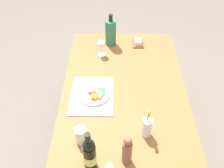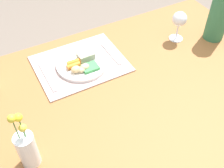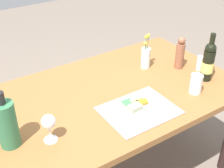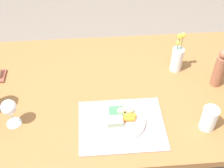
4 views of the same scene
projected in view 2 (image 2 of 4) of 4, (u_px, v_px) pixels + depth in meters
dining_table at (113, 105)px, 1.18m from camera, size 1.59×0.93×0.70m
placemat at (80, 64)px, 1.27m from camera, size 0.40×0.31×0.01m
dinner_plate at (82, 64)px, 1.24m from camera, size 0.23×0.23×0.04m
fork at (111, 53)px, 1.31m from camera, size 0.02×0.18×0.00m
knife at (47, 77)px, 1.20m from camera, size 0.02×0.19×0.00m
wine_glass at (179, 20)px, 1.33m from camera, size 0.07×0.07×0.15m
cooler_bottle at (219, 16)px, 1.33m from camera, size 0.10×0.10×0.30m
flower_vase at (27, 148)px, 0.87m from camera, size 0.06×0.06×0.24m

